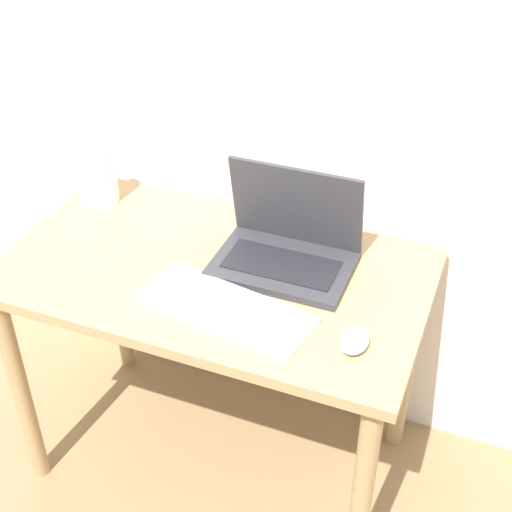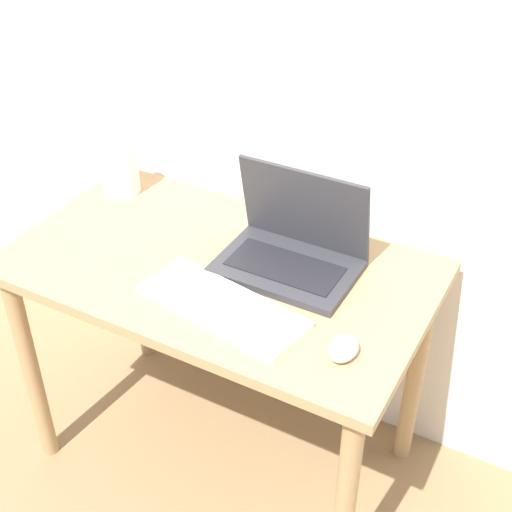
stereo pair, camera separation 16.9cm
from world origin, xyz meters
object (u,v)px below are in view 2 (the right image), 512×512
at_px(keyboard, 223,306).
at_px(mp3_player, 238,278).
at_px(vase, 118,158).
at_px(laptop, 293,247).
at_px(mouse, 343,348).

distance_m(keyboard, mp3_player, 0.12).
bearing_deg(vase, keyboard, -31.03).
bearing_deg(mp3_player, laptop, 54.05).
distance_m(laptop, keyboard, 0.25).
xyz_separation_m(laptop, mp3_player, (-0.09, -0.12, -0.05)).
bearing_deg(mouse, vase, 158.57).
bearing_deg(laptop, vase, 171.77).
height_order(mouse, mp3_player, mouse).
bearing_deg(laptop, mouse, -45.31).
xyz_separation_m(laptop, keyboard, (-0.06, -0.24, -0.04)).
height_order(laptop, keyboard, laptop).
bearing_deg(keyboard, laptop, 75.44).
distance_m(keyboard, mouse, 0.31).
xyz_separation_m(vase, mp3_player, (0.52, -0.21, -0.11)).
bearing_deg(vase, mouse, -21.43).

